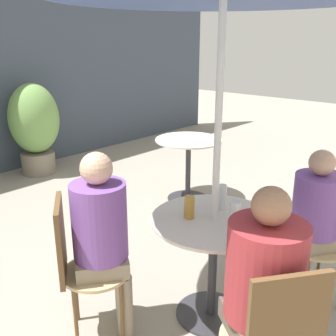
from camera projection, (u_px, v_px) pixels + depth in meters
The scene contains 12 objects.
ground_plane at pixel (220, 323), 2.64m from camera, with size 20.00×20.00×0.00m, color gray.
cafe_table_near at pixel (213, 244), 2.56m from camera, with size 0.82×0.82×0.73m.
cafe_table_far at pixel (188, 156), 4.53m from camera, with size 0.76×0.76×0.73m.
bistro_chair_0 at pixel (78, 259), 2.38m from camera, with size 0.49×0.48×0.93m.
bistro_chair_2 at pixel (331, 230), 2.73m from camera, with size 0.49×0.48×0.93m.
seated_person_0 at pixel (102, 231), 2.36m from camera, with size 0.42×0.41×1.22m.
seated_person_1 at pixel (262, 285), 1.85m from camera, with size 0.46×0.47×1.22m.
seated_person_2 at pixel (313, 215), 2.66m from camera, with size 0.40×0.40×1.14m.
beer_glass_0 at pixel (189, 207), 2.49m from camera, with size 0.07×0.07×0.15m.
beer_glass_1 at pixel (235, 215), 2.36m from camera, with size 0.07×0.07×0.17m.
beer_glass_2 at pixel (222, 197), 2.62m from camera, with size 0.06×0.06×0.17m.
potted_plant_1 at pixel (34, 124), 5.40m from camera, with size 0.68×0.68×1.26m.
Camera 1 is at (-1.85, -1.20, 1.82)m, focal length 42.00 mm.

